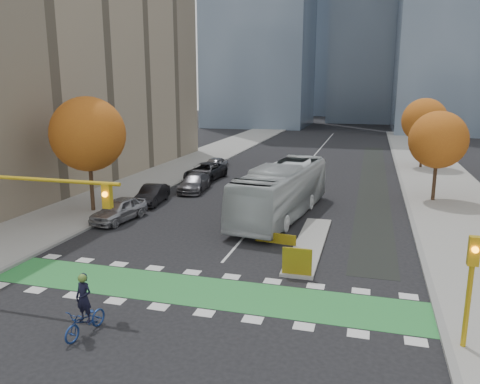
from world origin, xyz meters
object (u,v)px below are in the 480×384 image
Objects in this scene: parked_car_b at (152,194)px; parked_car_e at (214,164)px; tree_west at (88,134)px; parked_car_a at (119,210)px; parked_car_c at (194,183)px; hazard_board at (297,261)px; bus at (282,191)px; traffic_signal_east at (471,276)px; traffic_signal_west at (6,202)px; cyclist at (85,315)px; tree_east_near at (438,140)px; tree_east_far at (424,121)px; parked_car_d at (205,172)px.

parked_car_b is 15.00m from parked_car_e.
parked_car_a is at bearing -27.48° from tree_west.
parked_car_c is at bearing 66.34° from parked_car_b.
hazard_board is at bearing -59.98° from parked_car_c.
parked_car_b is at bearing -176.93° from bus.
traffic_signal_east is at bearing -51.02° from bus.
traffic_signal_west is at bearing -80.25° from parked_car_e.
traffic_signal_east is 0.31× the size of bus.
parked_car_e is (-1.56, 10.00, -0.02)m from parked_car_c.
bus is 10.56m from parked_car_c.
parked_car_a is at bearing 123.82° from cyclist.
parked_car_c is at bearing 130.58° from traffic_signal_east.
parked_car_c is (-4.84, 23.55, -0.06)m from cyclist.
cyclist is 24.04m from parked_car_c.
tree_east_near is (24.00, 10.00, -0.75)m from tree_west.
parked_car_e is at bearing 97.87° from parked_car_a.
tree_east_far is 0.58× the size of bus.
parked_car_a is (-19.50, 10.95, -1.95)m from traffic_signal_east.
tree_east_near reaches higher than parked_car_c.
tree_east_far is (24.50, 26.00, -0.38)m from tree_west.
parked_car_b is (3.00, 3.44, -4.90)m from tree_west.
bus is at bearing -44.58° from parked_car_d.
parked_car_d is at bearing 139.01° from bus.
hazard_board is 0.11× the size of bus.
tree_east_far reaches higher than hazard_board.
traffic_signal_west reaches higher than parked_car_b.
traffic_signal_west is at bearing -113.73° from bus.
tree_west reaches higher than traffic_signal_east.
hazard_board is at bearing -114.20° from tree_east_near.
bus is (9.23, 15.13, -2.20)m from traffic_signal_west.
cyclist is 0.47× the size of parked_car_c.
parked_car_d is at bearing 93.85° from parked_car_c.
hazard_board is 0.18× the size of tree_east_far.
parked_car_d is at bearing 170.35° from tree_east_near.
tree_east_near is 3.00× the size of cyclist.
tree_east_far reaches higher than bus.
bus is 3.16× the size of parked_car_e.
hazard_board is 19.86m from parked_car_c.
tree_east_far is 31.49m from parked_car_b.
parked_car_e is (-21.50, -7.56, -4.53)m from tree_east_far.
parked_car_e is (-10.30, 15.83, -1.12)m from bus.
bus is (13.30, 2.61, -3.79)m from tree_west.
cyclist is at bearing -120.17° from tree_east_near.
parked_car_a reaches higher than parked_car_c.
hazard_board is 35.13m from tree_east_far.
bus reaches higher than parked_car_d.
tree_west reaches higher than parked_car_d.
tree_east_far is 43.61m from traffic_signal_west.
tree_west is 6.70m from parked_car_b.
traffic_signal_west is at bearing -71.98° from tree_west.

